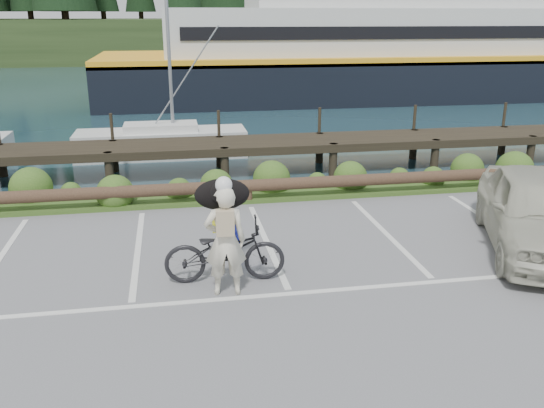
{
  "coord_description": "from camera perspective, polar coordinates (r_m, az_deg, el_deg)",
  "views": [
    {
      "loc": [
        -1.81,
        -8.91,
        4.44
      ],
      "look_at": [
        -0.04,
        1.12,
        1.1
      ],
      "focal_mm": 38.0,
      "sensor_mm": 36.0,
      "label": 1
    }
  ],
  "objects": [
    {
      "name": "bicycle",
      "position": [
        10.04,
        -4.7,
        -4.73
      ],
      "size": [
        2.13,
        0.85,
        1.1
      ],
      "primitive_type": "imported",
      "rotation": [
        0.0,
        0.0,
        1.51
      ],
      "color": "black",
      "rests_on": "ground"
    },
    {
      "name": "harbor_backdrop",
      "position": [
        87.57,
        -8.9,
        15.04
      ],
      "size": [
        170.0,
        160.0,
        30.0
      ],
      "color": "#19323C",
      "rests_on": "ground"
    },
    {
      "name": "parked_car",
      "position": [
        12.45,
        24.81,
        -0.6
      ],
      "size": [
        3.47,
        5.03,
        1.59
      ],
      "primitive_type": "imported",
      "rotation": [
        0.0,
        0.0,
        -0.38
      ],
      "color": "#B4B49E",
      "rests_on": "ground"
    },
    {
      "name": "ground",
      "position": [
        10.12,
        1.33,
        -7.88
      ],
      "size": [
        72.0,
        72.0,
        0.0
      ],
      "primitive_type": "plane",
      "color": "slate"
    },
    {
      "name": "cyclist",
      "position": [
        9.44,
        -4.65,
        -3.69
      ],
      "size": [
        0.71,
        0.49,
        1.88
      ],
      "primitive_type": "imported",
      "rotation": [
        0.0,
        0.0,
        3.08
      ],
      "color": "beige",
      "rests_on": "ground"
    },
    {
      "name": "vegetation_strip",
      "position": [
        14.98,
        -2.65,
        1.09
      ],
      "size": [
        34.0,
        1.6,
        0.1
      ],
      "primitive_type": "cube",
      "color": "#3D5B21",
      "rests_on": "ground"
    },
    {
      "name": "dog",
      "position": [
        10.38,
        -4.97,
        0.97
      ],
      "size": [
        0.54,
        1.02,
        0.58
      ],
      "primitive_type": "ellipsoid",
      "rotation": [
        0.0,
        0.0,
        1.51
      ],
      "color": "black",
      "rests_on": "bicycle"
    },
    {
      "name": "log_rail",
      "position": [
        14.34,
        -2.28,
        0.1
      ],
      "size": [
        32.0,
        0.3,
        0.6
      ],
      "primitive_type": null,
      "color": "#443021",
      "rests_on": "ground"
    }
  ]
}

